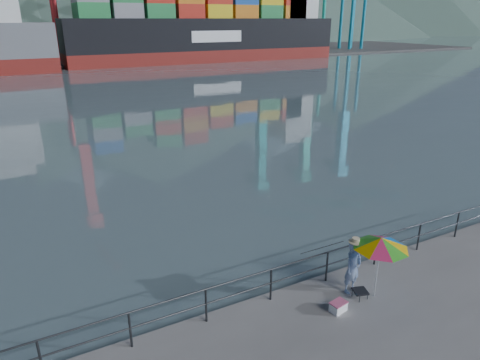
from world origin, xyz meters
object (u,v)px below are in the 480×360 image
(fisherman, at_px, (353,267))
(beach_umbrella, at_px, (381,243))
(cooler_bag, at_px, (338,307))
(container_ship, at_px, (215,28))

(fisherman, relative_size, beach_umbrella, 0.78)
(cooler_bag, relative_size, container_ship, 0.01)
(beach_umbrella, height_order, cooler_bag, beach_umbrella)
(fisherman, height_order, container_ship, container_ship)
(fisherman, distance_m, beach_umbrella, 1.15)
(beach_umbrella, bearing_deg, cooler_bag, -178.19)
(fisherman, relative_size, container_ship, 0.03)
(fisherman, distance_m, container_ship, 77.32)
(fisherman, height_order, cooler_bag, fisherman)
(fisherman, bearing_deg, container_ship, 59.53)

